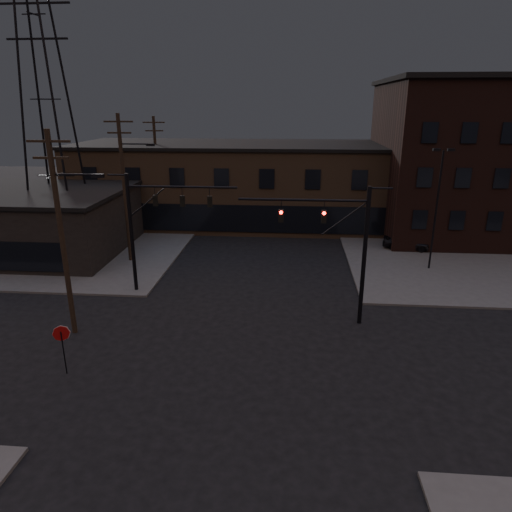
{
  "coord_description": "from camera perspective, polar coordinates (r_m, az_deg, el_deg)",
  "views": [
    {
      "loc": [
        2.49,
        -19.91,
        12.12
      ],
      "look_at": [
        0.35,
        5.81,
        3.5
      ],
      "focal_mm": 32.0,
      "sensor_mm": 36.0,
      "label": 1
    }
  ],
  "objects": [
    {
      "name": "ground",
      "position": [
        23.44,
        -2.08,
        -12.68
      ],
      "size": [
        140.0,
        140.0,
        0.0
      ],
      "primitive_type": "plane",
      "color": "black",
      "rests_on": "ground"
    },
    {
      "name": "sidewalk_ne",
      "position": [
        47.77,
        28.68,
        1.55
      ],
      "size": [
        30.0,
        30.0,
        0.15
      ],
      "primitive_type": "cube",
      "color": "#474744",
      "rests_on": "ground"
    },
    {
      "name": "sidewalk_nw",
      "position": [
        50.02,
        -24.76,
        2.81
      ],
      "size": [
        30.0,
        30.0,
        0.15
      ],
      "primitive_type": "cube",
      "color": "#474744",
      "rests_on": "ground"
    },
    {
      "name": "building_row",
      "position": [
        48.66,
        1.78,
        8.85
      ],
      "size": [
        40.0,
        12.0,
        8.0
      ],
      "primitive_type": "cube",
      "color": "brown",
      "rests_on": "ground"
    },
    {
      "name": "building_right",
      "position": [
        50.15,
        28.14,
        10.48
      ],
      "size": [
        22.0,
        16.0,
        14.0
      ],
      "primitive_type": "cube",
      "color": "black",
      "rests_on": "ground"
    },
    {
      "name": "building_left",
      "position": [
        43.45,
        -26.62,
        3.7
      ],
      "size": [
        16.0,
        12.0,
        5.0
      ],
      "primitive_type": "cube",
      "color": "black",
      "rests_on": "ground"
    },
    {
      "name": "traffic_signal_near",
      "position": [
        25.61,
        10.99,
        1.82
      ],
      "size": [
        7.12,
        0.24,
        8.0
      ],
      "color": "black",
      "rests_on": "ground"
    },
    {
      "name": "traffic_signal_far",
      "position": [
        30.24,
        -13.15,
        4.38
      ],
      "size": [
        7.12,
        0.24,
        8.0
      ],
      "color": "black",
      "rests_on": "ground"
    },
    {
      "name": "stop_sign",
      "position": [
        23.18,
        -23.1,
        -9.47
      ],
      "size": [
        0.72,
        0.33,
        2.48
      ],
      "color": "black",
      "rests_on": "ground"
    },
    {
      "name": "utility_pole_near",
      "position": [
        25.72,
        -23.07,
        2.9
      ],
      "size": [
        3.7,
        0.28,
        11.0
      ],
      "color": "black",
      "rests_on": "ground"
    },
    {
      "name": "utility_pole_mid",
      "position": [
        36.79,
        -16.06,
        8.38
      ],
      "size": [
        3.7,
        0.28,
        11.5
      ],
      "color": "black",
      "rests_on": "ground"
    },
    {
      "name": "utility_pole_far",
      "position": [
        48.41,
        -12.29,
        10.53
      ],
      "size": [
        2.2,
        0.28,
        11.0
      ],
      "color": "black",
      "rests_on": "ground"
    },
    {
      "name": "transmission_tower",
      "position": [
        43.1,
        -24.83,
        17.37
      ],
      "size": [
        7.0,
        7.0,
        25.0
      ],
      "primitive_type": null,
      "color": "black",
      "rests_on": "ground"
    },
    {
      "name": "lot_light_a",
      "position": [
        36.11,
        21.74,
        6.61
      ],
      "size": [
        1.5,
        0.28,
        9.14
      ],
      "color": "black",
      "rests_on": "ground"
    },
    {
      "name": "lot_light_b",
      "position": [
        42.78,
        27.65,
        7.49
      ],
      "size": [
        1.5,
        0.28,
        9.14
      ],
      "color": "black",
      "rests_on": "ground"
    },
    {
      "name": "parked_car_lot_a",
      "position": [
        41.58,
        18.28,
        1.74
      ],
      "size": [
        4.17,
        2.44,
        1.33
      ],
      "primitive_type": "imported",
      "rotation": [
        0.0,
        0.0,
        1.33
      ],
      "color": "black",
      "rests_on": "sidewalk_ne"
    },
    {
      "name": "parked_car_lot_b",
      "position": [
        45.44,
        22.51,
        2.68
      ],
      "size": [
        5.01,
        2.41,
        1.41
      ],
      "primitive_type": "imported",
      "rotation": [
        0.0,
        0.0,
        1.66
      ],
      "color": "#BCBDBF",
      "rests_on": "sidewalk_ne"
    },
    {
      "name": "car_crossing",
      "position": [
        46.48,
        6.57,
        4.31
      ],
      "size": [
        3.19,
        5.43,
        1.69
      ],
      "primitive_type": "imported",
      "rotation": [
        0.0,
        0.0,
        -0.29
      ],
      "color": "black",
      "rests_on": "ground"
    }
  ]
}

